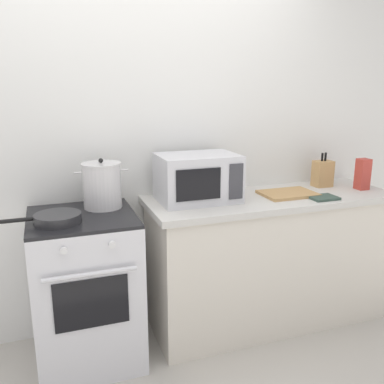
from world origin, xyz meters
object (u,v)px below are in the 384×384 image
(cutting_board, at_px, (288,194))
(pasta_box, at_px, (363,174))
(stock_pot, at_px, (102,185))
(knife_block, at_px, (323,173))
(oven_mitt, at_px, (323,198))
(frying_pan, at_px, (56,218))
(stove, at_px, (87,288))
(microwave, at_px, (197,178))

(cutting_board, distance_m, pasta_box, 0.60)
(stock_pot, bearing_deg, pasta_box, -4.82)
(knife_block, bearing_deg, oven_mitt, -124.98)
(frying_pan, height_order, pasta_box, pasta_box)
(stove, distance_m, cutting_board, 1.44)
(pasta_box, bearing_deg, knife_block, 141.34)
(stock_pot, relative_size, frying_pan, 0.71)
(oven_mitt, bearing_deg, frying_pan, 177.73)
(microwave, relative_size, cutting_board, 1.39)
(stove, relative_size, oven_mitt, 5.11)
(stove, height_order, frying_pan, frying_pan)
(stove, distance_m, pasta_box, 2.03)
(stock_pot, xyz_separation_m, oven_mitt, (1.39, -0.28, -0.13))
(oven_mitt, bearing_deg, knife_block, 55.02)
(stock_pot, xyz_separation_m, knife_block, (1.60, 0.02, -0.04))
(microwave, distance_m, oven_mitt, 0.84)
(stove, xyz_separation_m, frying_pan, (-0.14, -0.09, 0.48))
(stock_pot, relative_size, microwave, 0.64)
(microwave, height_order, cutting_board, microwave)
(stove, relative_size, cutting_board, 2.56)
(pasta_box, bearing_deg, stock_pot, 175.18)
(cutting_board, height_order, pasta_box, pasta_box)
(cutting_board, bearing_deg, stock_pot, 174.27)
(cutting_board, relative_size, knife_block, 1.44)
(frying_pan, distance_m, pasta_box, 2.09)
(knife_block, distance_m, oven_mitt, 0.38)
(pasta_box, bearing_deg, stove, 179.15)
(stove, xyz_separation_m, stock_pot, (0.14, 0.12, 0.60))
(cutting_board, distance_m, oven_mitt, 0.23)
(frying_pan, distance_m, oven_mitt, 1.67)
(stove, xyz_separation_m, cutting_board, (1.36, 0.00, 0.47))
(cutting_board, xyz_separation_m, knife_block, (0.38, 0.14, 0.09))
(frying_pan, xyz_separation_m, cutting_board, (1.50, 0.09, -0.02))
(knife_block, height_order, oven_mitt, knife_block)
(knife_block, relative_size, pasta_box, 1.14)
(stock_pot, distance_m, cutting_board, 1.23)
(stove, xyz_separation_m, knife_block, (1.74, 0.14, 0.56))
(stove, xyz_separation_m, pasta_box, (1.95, -0.03, 0.57))
(frying_pan, height_order, microwave, microwave)
(knife_block, xyz_separation_m, oven_mitt, (-0.21, -0.30, -0.09))
(stove, relative_size, knife_block, 3.68)
(frying_pan, height_order, cutting_board, frying_pan)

